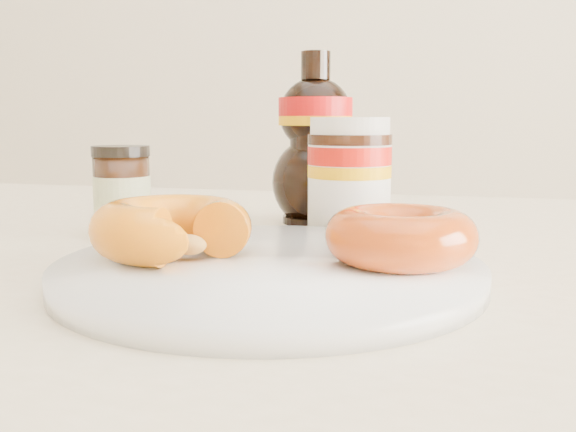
% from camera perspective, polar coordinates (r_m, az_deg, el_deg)
% --- Properties ---
extents(dining_table, '(1.40, 0.90, 0.75)m').
position_cam_1_polar(dining_table, '(0.49, -0.03, -13.72)').
color(dining_table, beige).
rests_on(dining_table, ground).
extents(plate, '(0.27, 0.27, 0.01)m').
position_cam_1_polar(plate, '(0.41, -1.70, -4.82)').
color(plate, white).
rests_on(plate, dining_table).
extents(donut_bitten, '(0.11, 0.11, 0.04)m').
position_cam_1_polar(donut_bitten, '(0.43, -10.31, -1.06)').
color(donut_bitten, orange).
rests_on(donut_bitten, plate).
extents(donut_whole, '(0.11, 0.11, 0.03)m').
position_cam_1_polar(donut_whole, '(0.41, 9.98, -1.76)').
color(donut_whole, '#9B380A').
rests_on(donut_whole, plate).
extents(nutella_jar, '(0.07, 0.07, 0.10)m').
position_cam_1_polar(nutella_jar, '(0.57, 5.47, 3.90)').
color(nutella_jar, white).
rests_on(nutella_jar, dining_table).
extents(syrup_bottle, '(0.11, 0.10, 0.17)m').
position_cam_1_polar(syrup_bottle, '(0.64, 2.43, 6.88)').
color(syrup_bottle, black).
rests_on(syrup_bottle, dining_table).
extents(dark_jar, '(0.05, 0.05, 0.08)m').
position_cam_1_polar(dark_jar, '(0.58, -14.52, 2.02)').
color(dark_jar, black).
rests_on(dark_jar, dining_table).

